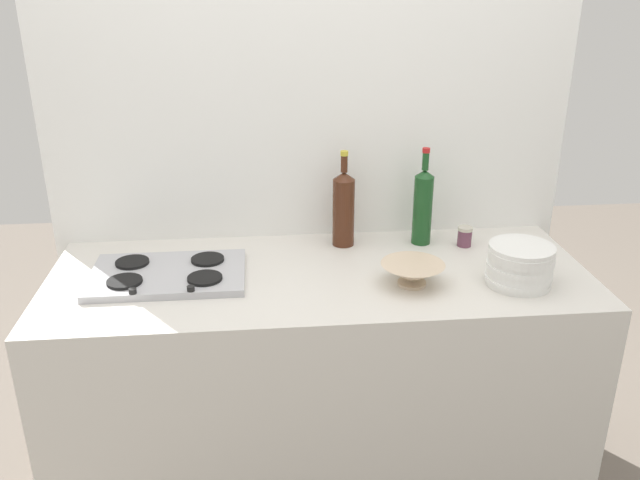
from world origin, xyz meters
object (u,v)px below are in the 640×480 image
(wine_bottle_leftmost, at_px, (423,205))
(mixing_bowl, at_px, (412,273))
(condiment_jar_front, at_px, (465,236))
(stovetop_hob, at_px, (168,274))
(plate_stack, at_px, (520,265))
(wine_bottle_mid_left, at_px, (344,208))

(wine_bottle_leftmost, relative_size, mixing_bowl, 1.75)
(condiment_jar_front, bearing_deg, mixing_bowl, -131.56)
(stovetop_hob, relative_size, mixing_bowl, 2.44)
(plate_stack, relative_size, mixing_bowl, 1.04)
(condiment_jar_front, bearing_deg, plate_stack, -76.34)
(wine_bottle_leftmost, distance_m, condiment_jar_front, 0.19)
(stovetop_hob, xyz_separation_m, wine_bottle_mid_left, (0.61, 0.23, 0.13))
(stovetop_hob, height_order, condiment_jar_front, condiment_jar_front)
(stovetop_hob, bearing_deg, mixing_bowl, -8.90)
(plate_stack, xyz_separation_m, condiment_jar_front, (-0.08, 0.32, -0.03))
(wine_bottle_leftmost, bearing_deg, plate_stack, -57.98)
(plate_stack, bearing_deg, condiment_jar_front, 103.66)
(plate_stack, relative_size, wine_bottle_mid_left, 0.61)
(stovetop_hob, height_order, wine_bottle_leftmost, wine_bottle_leftmost)
(stovetop_hob, distance_m, mixing_bowl, 0.80)
(wine_bottle_leftmost, distance_m, mixing_bowl, 0.37)
(mixing_bowl, height_order, condiment_jar_front, same)
(stovetop_hob, distance_m, wine_bottle_mid_left, 0.66)
(plate_stack, distance_m, wine_bottle_leftmost, 0.44)
(stovetop_hob, distance_m, condiment_jar_front, 1.06)
(mixing_bowl, xyz_separation_m, condiment_jar_front, (0.26, 0.30, -0.00))
(stovetop_hob, bearing_deg, plate_stack, -7.66)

